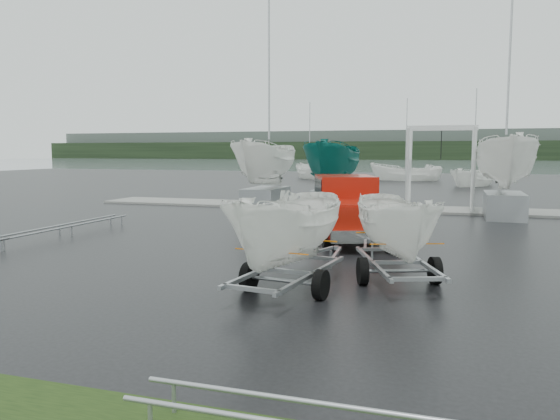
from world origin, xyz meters
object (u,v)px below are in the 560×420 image
(trailer_parked, at_px, (288,168))
(boat_hoist, at_px, (441,156))
(pickup_truck, at_px, (348,205))
(trailer_hitched, at_px, (399,175))

(trailer_parked, distance_m, boat_hoist, 17.10)
(trailer_parked, height_order, boat_hoist, trailer_parked)
(pickup_truck, xyz_separation_m, trailer_parked, (0.23, -7.81, 1.50))
(pickup_truck, height_order, boat_hoist, boat_hoist)
(trailer_hitched, relative_size, trailer_parked, 0.93)
(pickup_truck, height_order, trailer_parked, trailer_parked)
(trailer_hitched, height_order, boat_hoist, trailer_hitched)
(trailer_hitched, bearing_deg, trailer_parked, -161.52)
(trailer_parked, xyz_separation_m, boat_hoist, (2.53, 16.92, 0.10))
(trailer_hitched, xyz_separation_m, trailer_parked, (-2.03, -1.62, 0.17))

